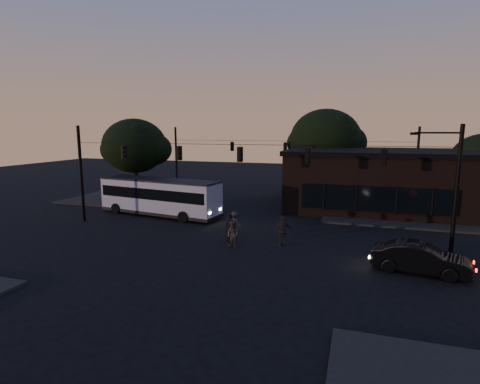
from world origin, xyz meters
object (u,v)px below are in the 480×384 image
(car, at_px, (420,258))
(pedestrian_c, at_px, (283,231))
(pedestrian_d, at_px, (234,223))
(bus, at_px, (159,195))
(pedestrian_b, at_px, (233,234))
(pedestrian_a, at_px, (230,228))
(building, at_px, (374,180))

(car, height_order, pedestrian_c, pedestrian_c)
(pedestrian_c, distance_m, pedestrian_d, 4.14)
(bus, height_order, pedestrian_c, bus)
(pedestrian_b, xyz_separation_m, pedestrian_c, (2.86, 1.26, 0.13))
(car, relative_size, pedestrian_b, 2.79)
(bus, height_order, pedestrian_a, bus)
(bus, height_order, pedestrian_d, bus)
(building, height_order, pedestrian_a, building)
(building, relative_size, car, 3.33)
(bus, distance_m, pedestrian_a, 9.87)
(building, height_order, bus, building)
(pedestrian_c, bearing_deg, pedestrian_b, -4.60)
(building, distance_m, bus, 19.21)
(pedestrian_c, bearing_deg, building, -141.26)
(car, distance_m, pedestrian_c, 7.85)
(car, height_order, pedestrian_d, pedestrian_d)
(pedestrian_c, bearing_deg, car, 134.34)
(pedestrian_a, bearing_deg, bus, 144.56)
(pedestrian_a, bearing_deg, pedestrian_c, 0.88)
(building, bearing_deg, bus, -154.52)
(car, bearing_deg, bus, 77.86)
(car, relative_size, pedestrian_a, 2.52)
(building, bearing_deg, pedestrian_d, -128.72)
(bus, xyz_separation_m, pedestrian_c, (11.61, -5.28, -0.78))
(building, relative_size, pedestrian_c, 8.06)
(pedestrian_d, bearing_deg, pedestrian_b, 115.49)
(pedestrian_b, bearing_deg, building, 84.80)
(car, bearing_deg, pedestrian_d, 79.74)
(car, distance_m, pedestrian_b, 10.41)
(pedestrian_c, bearing_deg, pedestrian_a, -25.71)
(bus, xyz_separation_m, pedestrian_a, (8.19, -5.45, -0.82))
(building, bearing_deg, pedestrian_c, -112.86)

